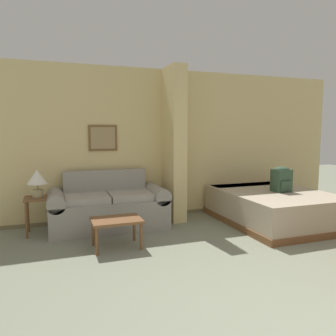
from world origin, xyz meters
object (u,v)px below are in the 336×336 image
Objects in this scene: couch at (108,207)px; table_lamp at (37,179)px; backpack at (282,179)px; coffee_table at (116,223)px; bed at (273,206)px.

table_lamp reaches higher than couch.
table_lamp is at bearing 169.69° from backpack.
backpack is at bearing 5.34° from coffee_table.
couch is 2.83× the size of coffee_table.
couch is 0.95m from coffee_table.
coffee_table is 2.73m from bed.
couch reaches higher than coffee_table.
coffee_table is at bearing -173.09° from bed.
couch is at bearing -0.01° from table_lamp.
bed is at bearing 146.82° from backpack.
coffee_table is 2.85m from backpack.
backpack is (3.79, -0.69, -0.09)m from table_lamp.
couch is at bearing 165.98° from backpack.
backpack reaches higher than coffee_table.
bed is (2.71, 0.33, -0.07)m from coffee_table.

